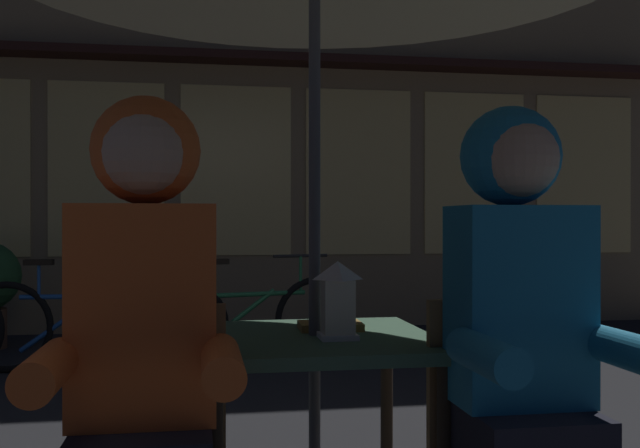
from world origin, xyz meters
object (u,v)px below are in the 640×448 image
Objects in this scene: lantern at (338,298)px; chair_right at (513,445)px; person_right_hooded at (523,315)px; book at (330,326)px; cafe_table at (315,368)px; bicycle_third at (252,321)px; person_left_hooded at (143,323)px; bicycle_second at (79,324)px.

lantern is 0.27× the size of chair_right.
chair_right is 0.62× the size of person_right_hooded.
lantern is at bearing -91.91° from book.
person_right_hooded reaches higher than cafe_table.
person_left_hooded is at bearing -98.03° from bicycle_third.
person_left_hooded is at bearing -134.71° from book.
bicycle_third is 3.13m from book.
chair_right is 3.61m from bicycle_third.
lantern is 0.17× the size of person_left_hooded.
lantern is 0.54m from person_right_hooded.
cafe_table is 0.67m from person_right_hooded.
lantern reaches higher than book.
person_left_hooded is at bearing 180.00° from person_right_hooded.
person_left_hooded is 0.83× the size of bicycle_second.
book is (-0.41, 0.53, -0.09)m from person_right_hooded.
lantern is 3.33m from bicycle_third.
bicycle_third is at bearing 81.97° from person_left_hooded.
chair_right is at bearing -82.88° from bicycle_third.
book is at bearing 131.28° from chair_right.
chair_right is 0.68m from book.
cafe_table is at bearing -122.21° from book.
bicycle_third is (1.25, -0.04, 0.00)m from bicycle_second.
bicycle_third is (0.03, 3.21, -0.29)m from cafe_table.
book is (-0.41, 0.47, 0.26)m from chair_right.
book is at bearing 56.43° from cafe_table.
person_right_hooded is (0.42, -0.34, -0.01)m from lantern.
lantern reaches higher than cafe_table.
cafe_table is 0.62m from chair_right.
bicycle_second is 1.02× the size of bicycle_third.
bicycle_third is at bearing 97.12° from chair_right.
book is (0.01, 0.18, -0.11)m from lantern.
bicycle_second is (-1.27, 3.33, -0.51)m from lantern.
bicycle_third is 8.24× the size of book.
bicycle_second reaches higher than book.
bicycle_second is at bearing 110.47° from cafe_table.
chair_right is at bearing -64.92° from bicycle_second.
person_left_hooded is at bearing -138.43° from cafe_table.
lantern is at bearing 141.01° from person_right_hooded.
lantern reaches higher than chair_right.
person_right_hooded is 0.85× the size of bicycle_third.
person_right_hooded reaches higher than bicycle_third.
person_left_hooded is 0.85× the size of bicycle_third.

